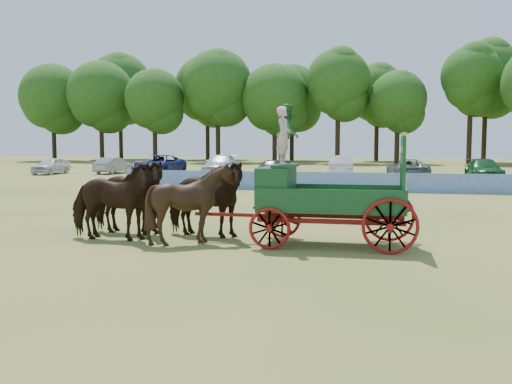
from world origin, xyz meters
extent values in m
plane|color=#A08548|center=(0.00, 0.00, 0.00)|extent=(160.00, 160.00, 0.00)
imported|color=#321D0D|center=(-6.45, 0.90, 1.11)|extent=(2.63, 1.21, 2.22)
imported|color=#321D0D|center=(-6.45, 2.00, 1.11)|extent=(2.73, 1.44, 2.22)
imported|color=#321D0D|center=(-4.05, 0.90, 1.11)|extent=(2.34, 2.17, 2.22)
imported|color=#321D0D|center=(-4.05, 2.00, 1.11)|extent=(2.78, 1.58, 2.22)
cube|color=maroon|center=(-1.85, 1.45, 0.60)|extent=(0.12, 2.00, 0.12)
cube|color=maroon|center=(1.15, 1.45, 0.60)|extent=(0.12, 2.00, 0.12)
cube|color=maroon|center=(-0.35, 0.90, 0.72)|extent=(3.80, 0.10, 0.12)
cube|color=maroon|center=(-0.35, 2.00, 0.72)|extent=(3.80, 0.10, 0.12)
cube|color=maroon|center=(-2.75, 1.45, 0.75)|extent=(2.80, 0.09, 0.09)
cube|color=#1B5228|center=(-0.35, 1.45, 1.00)|extent=(3.80, 1.80, 0.10)
cube|color=#1B5228|center=(-0.35, 0.57, 1.30)|extent=(3.80, 0.06, 0.55)
cube|color=#1B5228|center=(-0.35, 2.33, 1.30)|extent=(3.80, 0.06, 0.55)
cube|color=#1B5228|center=(1.53, 1.45, 1.30)|extent=(0.06, 1.80, 0.55)
cube|color=#1B5228|center=(-1.85, 1.45, 1.55)|extent=(0.85, 1.70, 1.05)
cube|color=#1B5228|center=(-1.60, 1.45, 2.12)|extent=(0.55, 1.50, 0.08)
cube|color=#1B5228|center=(-2.23, 1.45, 1.35)|extent=(0.10, 1.60, 0.65)
cube|color=#1B5228|center=(-2.05, 1.45, 1.05)|extent=(0.55, 1.60, 0.06)
cube|color=#1B5228|center=(1.45, 0.65, 1.95)|extent=(0.08, 0.08, 1.80)
cube|color=#1B5228|center=(1.45, 2.25, 1.95)|extent=(0.08, 0.08, 1.80)
cube|color=#1B5228|center=(1.45, 1.45, 2.55)|extent=(0.07, 1.75, 0.75)
cube|color=gold|center=(1.45, 1.45, 2.95)|extent=(0.08, 1.80, 0.09)
cube|color=gold|center=(1.41, 1.45, 2.55)|extent=(0.02, 1.30, 0.12)
torus|color=maroon|center=(-1.85, 0.50, 0.55)|extent=(1.09, 0.09, 1.09)
torus|color=maroon|center=(-1.85, 2.40, 0.55)|extent=(1.09, 0.09, 1.09)
torus|color=maroon|center=(1.15, 0.50, 0.70)|extent=(1.39, 0.09, 1.39)
torus|color=maroon|center=(1.15, 2.40, 0.70)|extent=(1.39, 0.09, 1.39)
imported|color=beige|center=(-1.60, 1.10, 2.92)|extent=(0.36, 0.55, 1.51)
imported|color=#25642D|center=(-1.60, 1.80, 2.97)|extent=(0.62, 0.79, 1.63)
cube|color=#2142B8|center=(-1.00, 18.00, 0.53)|extent=(26.00, 0.08, 1.05)
imported|color=silver|center=(-26.00, 29.12, 0.70)|extent=(1.74, 4.15, 1.40)
imported|color=gray|center=(-21.34, 31.12, 0.69)|extent=(1.92, 4.31, 1.37)
imported|color=navy|center=(-16.66, 29.74, 0.82)|extent=(3.04, 6.05, 1.64)
imported|color=silver|center=(-11.69, 30.53, 0.82)|extent=(2.79, 5.83, 1.64)
imported|color=#333338|center=(-7.17, 29.45, 0.71)|extent=(1.87, 4.26, 1.43)
imported|color=silver|center=(-2.16, 30.68, 0.82)|extent=(2.26, 5.13, 1.64)
imported|color=slate|center=(2.79, 28.89, 0.73)|extent=(3.14, 5.56, 1.47)
imported|color=#144C1E|center=(8.06, 29.23, 0.74)|extent=(2.17, 5.16, 1.49)
cylinder|color=#382314|center=(-44.00, 58.69, 2.43)|extent=(0.60, 0.60, 4.85)
sphere|color=#254F15|center=(-44.00, 58.69, 8.94)|extent=(9.06, 9.06, 9.06)
cylinder|color=#382314|center=(-36.42, 58.12, 2.46)|extent=(0.60, 0.60, 4.92)
sphere|color=#254F15|center=(-36.42, 58.12, 9.07)|extent=(9.03, 9.03, 9.03)
cylinder|color=#382314|center=(-27.99, 56.49, 2.24)|extent=(0.60, 0.60, 4.48)
sphere|color=#254F15|center=(-27.99, 56.49, 8.25)|extent=(7.72, 7.72, 7.72)
cylinder|color=#382314|center=(-19.85, 57.91, 2.73)|extent=(0.60, 0.60, 5.46)
sphere|color=#254F15|center=(-19.85, 57.91, 10.05)|extent=(8.94, 8.94, 8.94)
cylinder|color=#382314|center=(-12.42, 58.23, 2.23)|extent=(0.60, 0.60, 4.45)
sphere|color=#254F15|center=(-12.42, 58.23, 8.20)|extent=(8.63, 8.63, 8.63)
cylinder|color=#382314|center=(-4.39, 57.80, 2.76)|extent=(0.60, 0.60, 5.52)
sphere|color=#254F15|center=(-4.39, 57.80, 10.17)|extent=(7.85, 7.85, 7.85)
cylinder|color=#382314|center=(2.78, 57.95, 2.12)|extent=(0.60, 0.60, 4.24)
sphere|color=#254F15|center=(2.78, 57.95, 7.81)|extent=(6.88, 6.88, 6.88)
cylinder|color=#382314|center=(11.14, 58.25, 2.83)|extent=(0.60, 0.60, 5.66)
sphere|color=#254F15|center=(11.14, 58.25, 10.43)|extent=(7.06, 7.06, 7.06)
cylinder|color=#382314|center=(-38.00, 67.31, 3.04)|extent=(0.60, 0.60, 6.07)
sphere|color=#254F15|center=(-38.00, 67.31, 11.19)|extent=(9.64, 9.64, 9.64)
cylinder|color=#382314|center=(-24.44, 68.21, 2.87)|extent=(0.60, 0.60, 5.74)
sphere|color=#254F15|center=(-24.44, 68.21, 10.57)|extent=(9.68, 9.68, 9.68)
cylinder|color=#382314|center=(-11.42, 66.17, 2.48)|extent=(0.60, 0.60, 4.96)
sphere|color=#254F15|center=(-11.42, 66.17, 9.13)|extent=(8.58, 8.58, 8.58)
cylinder|color=#382314|center=(0.26, 66.71, 2.56)|extent=(0.60, 0.60, 5.12)
sphere|color=#254F15|center=(0.26, 66.71, 9.44)|extent=(7.80, 7.80, 7.80)
cylinder|color=#382314|center=(13.77, 64.11, 3.03)|extent=(0.60, 0.60, 6.07)
sphere|color=#254F15|center=(13.77, 64.11, 11.18)|extent=(8.68, 8.68, 8.68)
camera|label=1|loc=(0.90, -13.65, 2.79)|focal=40.00mm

